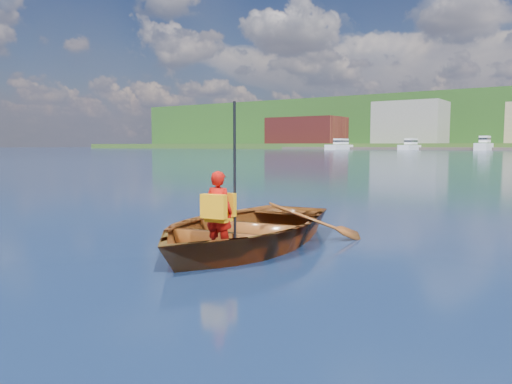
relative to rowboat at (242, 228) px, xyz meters
name	(u,v)px	position (x,y,z in m)	size (l,w,h in m)	color
ground	(297,267)	(1.28, -0.66, -0.26)	(600.00, 600.00, 0.00)	#112546
rowboat	(242,228)	(0.00, 0.00, 0.00)	(3.32, 4.30, 0.82)	brown
child_paddler	(219,210)	(0.27, -0.87, 0.38)	(0.41, 0.38, 1.91)	#AD0D06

